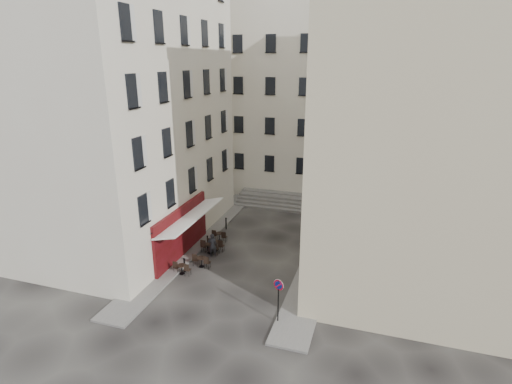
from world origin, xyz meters
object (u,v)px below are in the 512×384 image
at_px(no_parking_sign, 278,293).
at_px(bistro_table_a, 182,268).
at_px(bistro_table_b, 202,261).
at_px(pedestrian, 212,245).

xyz_separation_m(no_parking_sign, bistro_table_a, (-6.89, 2.87, -1.34)).
height_order(bistro_table_a, bistro_table_b, bistro_table_b).
relative_size(no_parking_sign, bistro_table_a, 2.15).
bearing_deg(bistro_table_b, no_parking_sign, -33.53).
distance_m(bistro_table_a, bistro_table_b, 1.42).
height_order(no_parking_sign, pedestrian, no_parking_sign).
bearing_deg(no_parking_sign, bistro_table_a, 177.30).
height_order(bistro_table_b, pedestrian, pedestrian).
bearing_deg(bistro_table_b, pedestrian, 87.36).
relative_size(no_parking_sign, pedestrian, 1.49).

